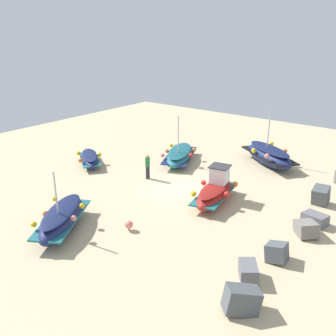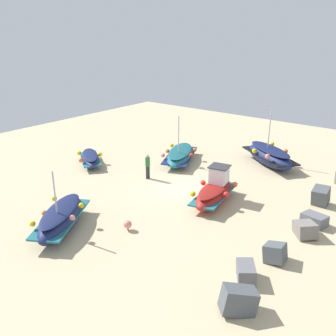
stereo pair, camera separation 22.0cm
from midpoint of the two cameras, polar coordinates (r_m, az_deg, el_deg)
The scene contains 9 objects.
ground_plane at distance 23.94m, azimuth 1.54°, elevation -3.23°, with size 44.40×44.40×0.00m, color #C6B289.
fishing_boat_0 at distance 28.62m, azimuth 1.59°, elevation 1.98°, with size 5.37×3.74×3.79m.
fishing_boat_1 at distance 19.69m, azimuth -16.34°, elevation -7.52°, with size 4.77×3.76×3.39m.
fishing_boat_2 at distance 22.06m, azimuth 7.01°, elevation -3.61°, with size 4.54×2.27×2.11m.
fishing_boat_3 at distance 28.67m, azimuth -12.23°, elevation 1.39°, with size 3.19×3.82×0.93m.
fishing_boat_4 at distance 29.02m, azimuth 15.09°, elevation 1.92°, with size 4.49×5.37×4.32m.
person_walking at distance 25.23m, azimuth -3.42°, elevation 0.49°, with size 0.32×0.32×1.75m.
breakwater_rocks at distance 20.81m, azimuth 21.10°, elevation -7.27°, with size 16.70×2.95×1.29m.
mooring_buoy_0 at distance 19.17m, azimuth -6.40°, elevation -8.68°, with size 0.43×0.43×0.54m.
Camera 1 is at (17.76, 12.84, 9.64)m, focal length 39.48 mm.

